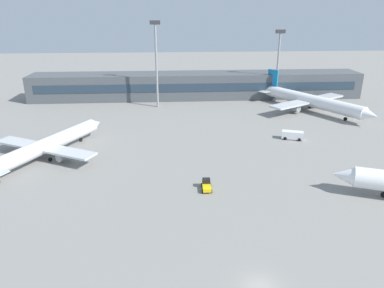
# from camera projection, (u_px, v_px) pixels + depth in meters

# --- Properties ---
(ground_plane) EXTENTS (400.00, 400.00, 0.00)m
(ground_plane) POSITION_uv_depth(u_px,v_px,m) (216.00, 156.00, 79.41)
(ground_plane) COLOR gray
(terminal_building) EXTENTS (118.00, 12.13, 9.00)m
(terminal_building) POSITION_uv_depth(u_px,v_px,m) (197.00, 85.00, 129.56)
(terminal_building) COLOR #4C5156
(terminal_building) RESTS_ON ground_plane
(airplane_mid) EXTENTS (24.48, 33.77, 9.10)m
(airplane_mid) POSITION_uv_depth(u_px,v_px,m) (48.00, 145.00, 78.14)
(airplane_mid) COLOR silver
(airplane_mid) RESTS_ON ground_plane
(airplane_far) EXTENTS (28.72, 39.41, 10.87)m
(airplane_far) POSITION_uv_depth(u_px,v_px,m) (311.00, 101.00, 112.89)
(airplane_far) COLOR white
(airplane_far) RESTS_ON ground_plane
(baggage_tug_yellow) EXTENTS (1.90, 3.64, 1.75)m
(baggage_tug_yellow) POSITION_uv_depth(u_px,v_px,m) (206.00, 185.00, 64.67)
(baggage_tug_yellow) COLOR yellow
(baggage_tug_yellow) RESTS_ON ground_plane
(service_van_white) EXTENTS (5.57, 3.54, 2.08)m
(service_van_white) POSITION_uv_depth(u_px,v_px,m) (292.00, 135.00, 89.18)
(service_van_white) COLOR white
(service_van_white) RESTS_ON ground_plane
(floodlight_tower_west) EXTENTS (3.20, 0.80, 27.31)m
(floodlight_tower_west) POSITION_uv_depth(u_px,v_px,m) (156.00, 59.00, 113.25)
(floodlight_tower_west) COLOR gray
(floodlight_tower_west) RESTS_ON ground_plane
(floodlight_tower_east) EXTENTS (3.20, 0.80, 24.17)m
(floodlight_tower_east) POSITION_uv_depth(u_px,v_px,m) (278.00, 61.00, 121.43)
(floodlight_tower_east) COLOR gray
(floodlight_tower_east) RESTS_ON ground_plane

